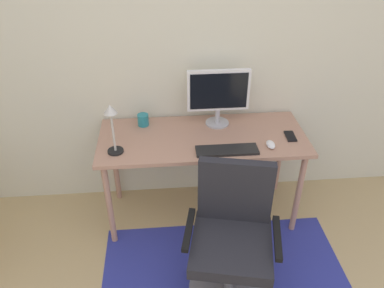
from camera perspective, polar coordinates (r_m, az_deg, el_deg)
The scene contains 10 objects.
wall_back at distance 2.89m, azimuth -2.91°, elevation 14.27°, with size 6.00×0.10×2.60m, color beige.
area_rug at distance 2.82m, azimuth 5.00°, elevation -19.52°, with size 1.70×1.07×0.01m, color #2D3490.
desk at distance 2.84m, azimuth 1.57°, elevation -0.12°, with size 1.52×0.62×0.76m.
monitor at distance 2.84m, azimuth 3.97°, elevation 7.60°, with size 0.46×0.18×0.44m.
keyboard at distance 2.64m, azimuth 5.25°, elevation -0.93°, with size 0.43×0.13×0.02m, color black.
computer_mouse at distance 2.73m, azimuth 11.67°, elevation -0.07°, with size 0.06×0.10×0.03m, color white.
coffee_cup at distance 2.94m, azimuth -7.31°, elevation 3.59°, with size 0.08×0.08×0.09m, color teal.
cell_phone at distance 2.88m, azimuth 14.48°, elevation 1.14°, with size 0.07×0.14×0.01m, color black.
desk_lamp at distance 2.55m, azimuth -11.90°, elevation 3.22°, with size 0.11×0.11×0.36m.
office_chair at distance 2.49m, azimuth 5.89°, elevation -14.94°, with size 0.62×0.58×0.93m.
Camera 1 is at (-0.09, -0.53, 2.25)m, focal length 35.70 mm.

